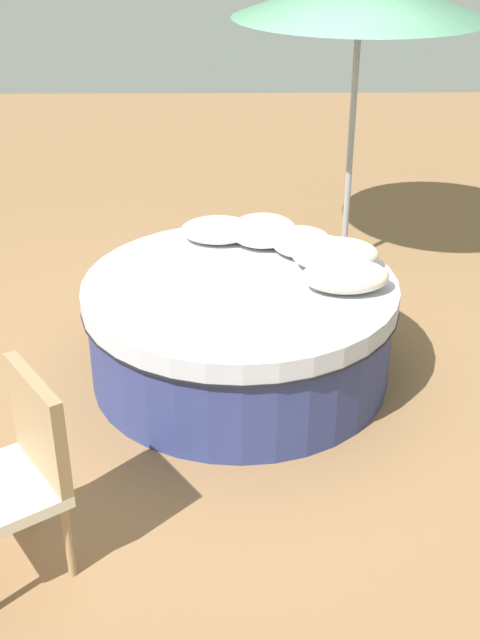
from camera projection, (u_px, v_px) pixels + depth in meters
ground_plane at (240, 374)px, 5.37m from camera, size 16.00×16.00×0.00m
round_bed at (240, 328)px, 5.21m from camera, size 1.98×1.98×0.68m
throw_pillow_0 at (346, 276)px, 4.90m from camera, size 0.53×0.34×0.19m
throw_pillow_1 at (335, 254)px, 5.18m from camera, size 0.56×0.37×0.19m
throw_pillow_2 at (302, 242)px, 5.38m from camera, size 0.40×0.40×0.17m
throw_pillow_3 at (263, 231)px, 5.50m from camera, size 0.46×0.38×0.21m
throw_pillow_4 at (218, 230)px, 5.58m from camera, size 0.51×0.36×0.16m
patio_chair at (18, 464)px, 3.66m from camera, size 0.71×0.71×0.98m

